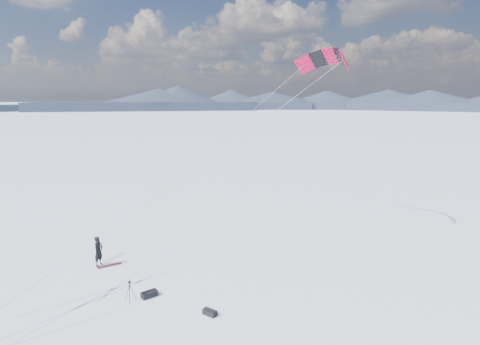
{
  "coord_description": "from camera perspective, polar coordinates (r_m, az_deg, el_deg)",
  "views": [
    {
      "loc": [
        4.03,
        -20.01,
        10.19
      ],
      "look_at": [
        7.28,
        6.78,
        5.11
      ],
      "focal_mm": 30.0,
      "sensor_mm": 36.0,
      "label": 1
    }
  ],
  "objects": [
    {
      "name": "tripod",
      "position": [
        21.69,
        -15.4,
        -15.61
      ],
      "size": [
        0.59,
        0.52,
        1.13
      ],
      "rotation": [
        0.0,
        0.0,
        0.55
      ],
      "color": "black",
      "rests_on": "ground"
    },
    {
      "name": "snowkiter",
      "position": [
        26.76,
        -19.35,
        -12.36
      ],
      "size": [
        0.68,
        0.8,
        1.86
      ],
      "primitive_type": "imported",
      "rotation": [
        0.0,
        0.0,
        1.16
      ],
      "color": "black",
      "rests_on": "ground"
    },
    {
      "name": "gear_bag_b",
      "position": [
        20.2,
        -4.31,
        -19.21
      ],
      "size": [
        0.74,
        0.71,
        0.32
      ],
      "rotation": [
        0.0,
        0.0,
        -0.74
      ],
      "color": "black",
      "rests_on": "ground"
    },
    {
      "name": "gear_bag_a",
      "position": [
        22.18,
        -12.79,
        -16.5
      ],
      "size": [
        0.9,
        0.77,
        0.37
      ],
      "rotation": [
        0.0,
        0.0,
        0.57
      ],
      "color": "black",
      "rests_on": "ground"
    },
    {
      "name": "ground",
      "position": [
        22.82,
        -17.04,
        -16.37
      ],
      "size": [
        1800.0,
        1800.0,
        0.0
      ],
      "primitive_type": "plane",
      "color": "white"
    },
    {
      "name": "horizon_hills",
      "position": [
        21.62,
        -17.49,
        -9.06
      ],
      "size": [
        704.0,
        705.94,
        8.0
      ],
      "color": "#1D2635",
      "rests_on": "ground"
    },
    {
      "name": "power_kite",
      "position": [
        31.07,
        11.96,
        15.27
      ],
      "size": [
        17.04,
        8.06,
        12.55
      ],
      "color": "#B30631",
      "rests_on": "ground"
    },
    {
      "name": "snow_tracks",
      "position": [
        22.63,
        -18.88,
        -16.7
      ],
      "size": [
        14.76,
        10.25,
        0.01
      ],
      "color": "#A8BBD8",
      "rests_on": "ground"
    },
    {
      "name": "snowboard",
      "position": [
        26.49,
        -18.06,
        -12.47
      ],
      "size": [
        1.43,
        0.84,
        0.04
      ],
      "primitive_type": "cube",
      "rotation": [
        0.0,
        0.0,
        0.42
      ],
      "color": "maroon",
      "rests_on": "ground"
    }
  ]
}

